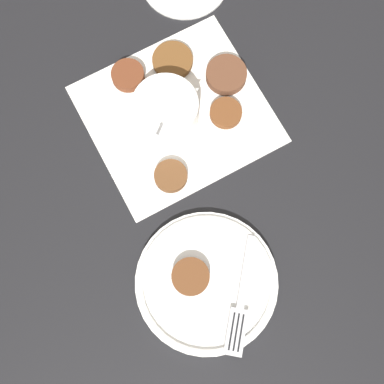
% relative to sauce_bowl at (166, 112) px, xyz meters
% --- Properties ---
extents(ground_plane, '(4.00, 4.00, 0.00)m').
position_rel_sauce_bowl_xyz_m(ground_plane, '(0.02, -0.02, -0.03)').
color(ground_plane, black).
extents(napkin, '(0.31, 0.28, 0.00)m').
position_rel_sauce_bowl_xyz_m(napkin, '(0.02, -0.00, -0.03)').
color(napkin, white).
rests_on(napkin, ground_plane).
extents(sauce_bowl, '(0.12, 0.12, 0.12)m').
position_rel_sauce_bowl_xyz_m(sauce_bowl, '(0.00, 0.00, 0.00)').
color(sauce_bowl, white).
rests_on(sauce_bowl, napkin).
extents(fritter_0, '(0.06, 0.06, 0.01)m').
position_rel_sauce_bowl_xyz_m(fritter_0, '(-0.05, -0.10, -0.02)').
color(fritter_0, brown).
rests_on(fritter_0, napkin).
extents(fritter_1, '(0.07, 0.07, 0.02)m').
position_rel_sauce_bowl_xyz_m(fritter_1, '(0.13, 0.02, -0.02)').
color(fritter_1, brown).
rests_on(fritter_1, napkin).
extents(fritter_2, '(0.06, 0.06, 0.02)m').
position_rel_sauce_bowl_xyz_m(fritter_2, '(-0.02, 0.10, -0.02)').
color(fritter_2, brown).
rests_on(fritter_2, napkin).
extents(fritter_3, '(0.07, 0.07, 0.01)m').
position_rel_sauce_bowl_xyz_m(fritter_3, '(0.06, 0.09, -0.02)').
color(fritter_3, brown).
rests_on(fritter_3, napkin).
extents(fritter_4, '(0.06, 0.06, 0.01)m').
position_rel_sauce_bowl_xyz_m(fritter_4, '(0.09, -0.04, -0.02)').
color(fritter_4, brown).
rests_on(fritter_4, napkin).
extents(serving_plate, '(0.23, 0.23, 0.02)m').
position_rel_sauce_bowl_xyz_m(serving_plate, '(-0.08, -0.28, -0.02)').
color(serving_plate, white).
rests_on(serving_plate, ground_plane).
extents(fritter_on_plate, '(0.06, 0.06, 0.01)m').
position_rel_sauce_bowl_xyz_m(fritter_on_plate, '(-0.10, -0.26, -0.01)').
color(fritter_on_plate, brown).
rests_on(fritter_on_plate, serving_plate).
extents(fork, '(0.14, 0.16, 0.00)m').
position_rel_sauce_bowl_xyz_m(fork, '(-0.06, -0.34, -0.01)').
color(fork, silver).
rests_on(fork, serving_plate).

